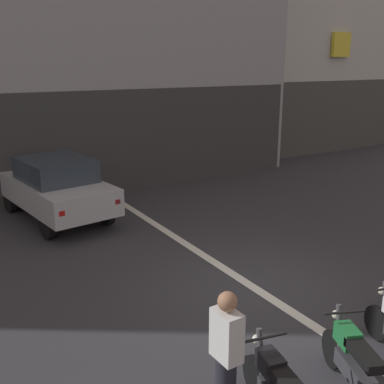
# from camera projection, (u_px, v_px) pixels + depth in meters

# --- Properties ---
(ground_plane) EXTENTS (120.00, 120.00, 0.00)m
(ground_plane) POSITION_uv_depth(u_px,v_px,m) (257.00, 289.00, 8.44)
(ground_plane) COLOR #333338
(lane_centre_line) EXTENTS (0.20, 18.00, 0.01)m
(lane_centre_line) POSITION_uv_depth(u_px,v_px,m) (126.00, 205.00, 13.37)
(lane_centre_line) COLOR silver
(lane_centre_line) RESTS_ON ground
(car_silver_crossing_near) EXTENTS (2.29, 4.30, 1.64)m
(car_silver_crossing_near) POSITION_uv_depth(u_px,v_px,m) (55.00, 186.00, 12.03)
(car_silver_crossing_near) COLOR black
(car_silver_crossing_near) RESTS_ON ground
(motorcycle_green_row_left_mid) EXTENTS (0.75, 1.56, 0.98)m
(motorcycle_green_row_left_mid) POSITION_uv_depth(u_px,v_px,m) (353.00, 362.00, 5.67)
(motorcycle_green_row_left_mid) COLOR black
(motorcycle_green_row_left_mid) RESTS_ON ground
(person_by_motorcycles) EXTENTS (0.24, 0.37, 1.67)m
(person_by_motorcycles) POSITION_uv_depth(u_px,v_px,m) (226.00, 359.00, 5.10)
(person_by_motorcycles) COLOR #23232D
(person_by_motorcycles) RESTS_ON ground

